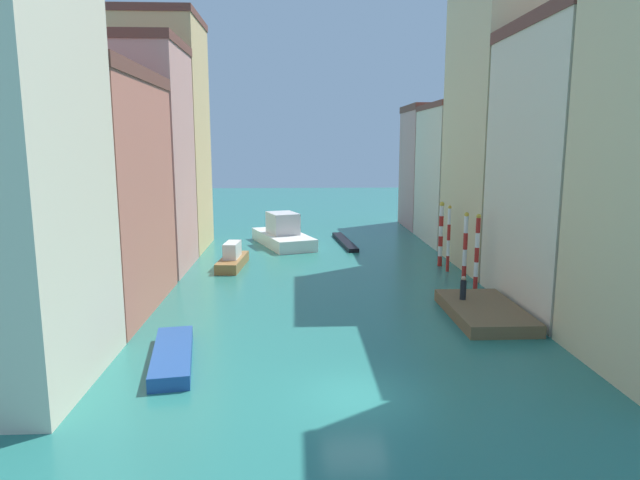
{
  "coord_description": "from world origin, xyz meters",
  "views": [
    {
      "loc": [
        -2.26,
        -19.97,
        9.65
      ],
      "look_at": [
        -0.16,
        26.53,
        1.5
      ],
      "focal_mm": 31.13,
      "sensor_mm": 36.0,
      "label": 1
    }
  ],
  "objects_px": {
    "mooring_pole_3": "(441,233)",
    "gondola_black": "(345,242)",
    "waterfront_dock": "(484,311)",
    "person_on_dock": "(463,289)",
    "motorboat_1": "(232,259)",
    "mooring_pole_0": "(477,252)",
    "vaporetto_white": "(283,234)",
    "motorboat_0": "(173,356)",
    "mooring_pole_2": "(449,238)",
    "mooring_pole_1": "(465,247)"
  },
  "relations": [
    {
      "from": "mooring_pole_3",
      "to": "gondola_black",
      "type": "distance_m",
      "value": 12.51
    },
    {
      "from": "mooring_pole_0",
      "to": "vaporetto_white",
      "type": "bearing_deg",
      "value": 126.88
    },
    {
      "from": "person_on_dock",
      "to": "motorboat_0",
      "type": "height_order",
      "value": "person_on_dock"
    },
    {
      "from": "vaporetto_white",
      "to": "motorboat_0",
      "type": "bearing_deg",
      "value": -98.53
    },
    {
      "from": "waterfront_dock",
      "to": "motorboat_0",
      "type": "bearing_deg",
      "value": -160.23
    },
    {
      "from": "mooring_pole_1",
      "to": "vaporetto_white",
      "type": "relative_size",
      "value": 0.5
    },
    {
      "from": "mooring_pole_3",
      "to": "motorboat_1",
      "type": "height_order",
      "value": "mooring_pole_3"
    },
    {
      "from": "motorboat_1",
      "to": "waterfront_dock",
      "type": "bearing_deg",
      "value": -40.98
    },
    {
      "from": "waterfront_dock",
      "to": "motorboat_0",
      "type": "xyz_separation_m",
      "value": [
        -16.07,
        -5.77,
        -0.03
      ]
    },
    {
      "from": "person_on_dock",
      "to": "mooring_pole_0",
      "type": "relative_size",
      "value": 0.27
    },
    {
      "from": "waterfront_dock",
      "to": "mooring_pole_0",
      "type": "relative_size",
      "value": 1.41
    },
    {
      "from": "person_on_dock",
      "to": "mooring_pole_0",
      "type": "xyz_separation_m",
      "value": [
        2.16,
        4.3,
        1.3
      ]
    },
    {
      "from": "mooring_pole_0",
      "to": "mooring_pole_3",
      "type": "height_order",
      "value": "mooring_pole_3"
    },
    {
      "from": "mooring_pole_2",
      "to": "motorboat_0",
      "type": "bearing_deg",
      "value": -135.02
    },
    {
      "from": "mooring_pole_0",
      "to": "mooring_pole_2",
      "type": "relative_size",
      "value": 1.02
    },
    {
      "from": "vaporetto_white",
      "to": "gondola_black",
      "type": "relative_size",
      "value": 1.05
    },
    {
      "from": "vaporetto_white",
      "to": "mooring_pole_0",
      "type": "bearing_deg",
      "value": -53.12
    },
    {
      "from": "waterfront_dock",
      "to": "person_on_dock",
      "type": "bearing_deg",
      "value": 122.62
    },
    {
      "from": "vaporetto_white",
      "to": "waterfront_dock",
      "type": "bearing_deg",
      "value": -62.97
    },
    {
      "from": "mooring_pole_3",
      "to": "gondola_black",
      "type": "bearing_deg",
      "value": 123.01
    },
    {
      "from": "vaporetto_white",
      "to": "motorboat_1",
      "type": "distance_m",
      "value": 10.27
    },
    {
      "from": "waterfront_dock",
      "to": "mooring_pole_3",
      "type": "xyz_separation_m",
      "value": [
        0.93,
        13.21,
        2.29
      ]
    },
    {
      "from": "mooring_pole_1",
      "to": "motorboat_0",
      "type": "relative_size",
      "value": 0.77
    },
    {
      "from": "mooring_pole_3",
      "to": "vaporetto_white",
      "type": "xyz_separation_m",
      "value": [
        -12.67,
        9.82,
        -1.6
      ]
    },
    {
      "from": "person_on_dock",
      "to": "vaporetto_white",
      "type": "height_order",
      "value": "vaporetto_white"
    },
    {
      "from": "mooring_pole_0",
      "to": "mooring_pole_2",
      "type": "bearing_deg",
      "value": 92.99
    },
    {
      "from": "vaporetto_white",
      "to": "gondola_black",
      "type": "distance_m",
      "value": 6.07
    },
    {
      "from": "person_on_dock",
      "to": "mooring_pole_1",
      "type": "bearing_deg",
      "value": 72.44
    },
    {
      "from": "mooring_pole_1",
      "to": "gondola_black",
      "type": "relative_size",
      "value": 0.52
    },
    {
      "from": "mooring_pole_2",
      "to": "gondola_black",
      "type": "relative_size",
      "value": 0.53
    },
    {
      "from": "mooring_pole_0",
      "to": "motorboat_0",
      "type": "height_order",
      "value": "mooring_pole_0"
    },
    {
      "from": "vaporetto_white",
      "to": "mooring_pole_1",
      "type": "bearing_deg",
      "value": -49.04
    },
    {
      "from": "mooring_pole_3",
      "to": "motorboat_0",
      "type": "distance_m",
      "value": 25.58
    },
    {
      "from": "gondola_black",
      "to": "waterfront_dock",
      "type": "bearing_deg",
      "value": -76.24
    },
    {
      "from": "waterfront_dock",
      "to": "vaporetto_white",
      "type": "distance_m",
      "value": 25.86
    },
    {
      "from": "motorboat_0",
      "to": "mooring_pole_0",
      "type": "bearing_deg",
      "value": 33.23
    },
    {
      "from": "vaporetto_white",
      "to": "motorboat_0",
      "type": "xyz_separation_m",
      "value": [
        -4.32,
        -28.8,
        -0.72
      ]
    },
    {
      "from": "mooring_pole_0",
      "to": "gondola_black",
      "type": "relative_size",
      "value": 0.54
    },
    {
      "from": "vaporetto_white",
      "to": "motorboat_1",
      "type": "bearing_deg",
      "value": -111.51
    },
    {
      "from": "person_on_dock",
      "to": "vaporetto_white",
      "type": "relative_size",
      "value": 0.14
    },
    {
      "from": "mooring_pole_0",
      "to": "mooring_pole_2",
      "type": "distance_m",
      "value": 5.69
    },
    {
      "from": "mooring_pole_0",
      "to": "vaporetto_white",
      "type": "relative_size",
      "value": 0.52
    },
    {
      "from": "mooring_pole_1",
      "to": "mooring_pole_3",
      "type": "relative_size",
      "value": 0.96
    },
    {
      "from": "mooring_pole_0",
      "to": "mooring_pole_2",
      "type": "height_order",
      "value": "mooring_pole_0"
    },
    {
      "from": "motorboat_0",
      "to": "mooring_pole_1",
      "type": "bearing_deg",
      "value": 38.48
    },
    {
      "from": "waterfront_dock",
      "to": "mooring_pole_2",
      "type": "height_order",
      "value": "mooring_pole_2"
    },
    {
      "from": "mooring_pole_1",
      "to": "vaporetto_white",
      "type": "xyz_separation_m",
      "value": [
        -13.03,
        15.01,
        -1.5
      ]
    },
    {
      "from": "mooring_pole_3",
      "to": "mooring_pole_1",
      "type": "bearing_deg",
      "value": -86.09
    },
    {
      "from": "mooring_pole_1",
      "to": "motorboat_0",
      "type": "bearing_deg",
      "value": -141.52
    },
    {
      "from": "mooring_pole_2",
      "to": "gondola_black",
      "type": "distance_m",
      "value": 14.15
    }
  ]
}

